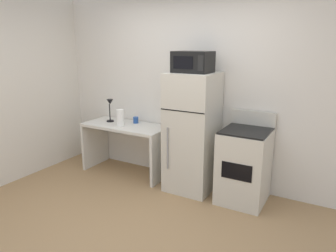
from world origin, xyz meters
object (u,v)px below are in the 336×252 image
at_px(desk, 126,139).
at_px(paper_towel_roll, 120,118).
at_px(coffee_mug, 136,120).
at_px(oven_range, 244,165).
at_px(refrigerator, 192,133).
at_px(microwave, 193,62).
at_px(desk_lamp, 110,107).

xyz_separation_m(desk, paper_towel_roll, (-0.03, -0.08, 0.34)).
bearing_deg(coffee_mug, oven_range, -5.36).
bearing_deg(paper_towel_roll, oven_range, 2.16).
bearing_deg(refrigerator, desk, 179.39).
distance_m(refrigerator, microwave, 0.91).
xyz_separation_m(desk_lamp, microwave, (1.40, -0.06, 0.71)).
height_order(desk_lamp, oven_range, desk_lamp).
relative_size(desk, oven_range, 1.17).
relative_size(desk_lamp, paper_towel_roll, 1.47).
distance_m(coffee_mug, refrigerator, 1.03).
bearing_deg(desk, desk_lamp, 175.54).
xyz_separation_m(paper_towel_roll, microwave, (1.13, 0.04, 0.83)).
bearing_deg(oven_range, coffee_mug, 174.64).
bearing_deg(desk_lamp, refrigerator, -1.44).
bearing_deg(microwave, desk_lamp, 177.70).
distance_m(desk, microwave, 1.60).
xyz_separation_m(desk, oven_range, (1.81, -0.01, -0.07)).
relative_size(paper_towel_roll, microwave, 0.52).
bearing_deg(microwave, desk, 178.29).
bearing_deg(oven_range, desk, 179.76).
relative_size(refrigerator, oven_range, 1.43).
bearing_deg(desk_lamp, paper_towel_roll, -20.60).
height_order(desk, oven_range, oven_range).
distance_m(desk_lamp, oven_range, 2.18).
bearing_deg(refrigerator, paper_towel_roll, -176.67).
xyz_separation_m(coffee_mug, microwave, (1.02, -0.19, 0.90)).
distance_m(desk_lamp, microwave, 1.57).
relative_size(coffee_mug, microwave, 0.21).
height_order(desk_lamp, refrigerator, refrigerator).
relative_size(desk_lamp, coffee_mug, 3.72).
distance_m(coffee_mug, microwave, 1.37).
height_order(microwave, oven_range, microwave).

